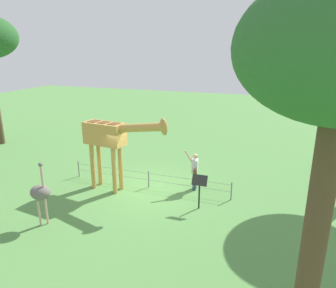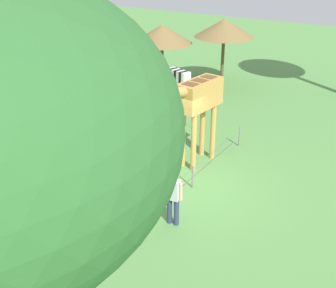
{
  "view_description": "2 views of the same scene",
  "coord_description": "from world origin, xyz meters",
  "px_view_note": "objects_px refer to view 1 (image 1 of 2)",
  "views": [
    {
      "loc": [
        4.9,
        -11.07,
        5.72
      ],
      "look_at": [
        0.68,
        0.78,
        1.85
      ],
      "focal_mm": 33.49,
      "sensor_mm": 36.0,
      "label": 1
    },
    {
      "loc": [
        10.15,
        5.7,
        6.93
      ],
      "look_at": [
        0.53,
        -0.32,
        1.55
      ],
      "focal_mm": 46.63,
      "sensor_mm": 36.0,
      "label": 2
    }
  ],
  "objects_px": {
    "visitor": "(195,169)",
    "info_sign": "(199,185)",
    "ostrich": "(41,193)",
    "giraffe": "(111,138)"
  },
  "relations": [
    {
      "from": "visitor",
      "to": "info_sign",
      "type": "distance_m",
      "value": 1.63
    },
    {
      "from": "info_sign",
      "to": "ostrich",
      "type": "bearing_deg",
      "value": -148.63
    },
    {
      "from": "giraffe",
      "to": "visitor",
      "type": "xyz_separation_m",
      "value": [
        3.18,
        1.18,
        -1.36
      ]
    },
    {
      "from": "visitor",
      "to": "ostrich",
      "type": "xyz_separation_m",
      "value": [
        -4.06,
        -4.36,
        0.27
      ]
    },
    {
      "from": "visitor",
      "to": "info_sign",
      "type": "height_order",
      "value": "visitor"
    },
    {
      "from": "ostrich",
      "to": "info_sign",
      "type": "height_order",
      "value": "ostrich"
    },
    {
      "from": "giraffe",
      "to": "visitor",
      "type": "height_order",
      "value": "giraffe"
    },
    {
      "from": "giraffe",
      "to": "ostrich",
      "type": "relative_size",
      "value": 1.67
    },
    {
      "from": "ostrich",
      "to": "visitor",
      "type": "bearing_deg",
      "value": 47.01
    },
    {
      "from": "giraffe",
      "to": "info_sign",
      "type": "distance_m",
      "value": 4.01
    }
  ]
}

